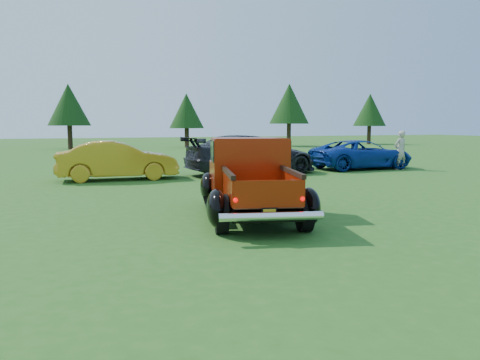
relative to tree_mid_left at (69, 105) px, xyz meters
The scene contains 10 objects.
ground 31.33m from the tree_mid_left, 84.47° to the right, with size 120.00×120.00×0.00m, color #285B1A.
tree_mid_left is the anchor object (origin of this frame).
tree_mid_right 9.06m from the tree_mid_left, ahead, with size 2.82×2.82×4.40m.
tree_east 18.06m from the tree_mid_left, ahead, with size 3.46×3.46×5.40m.
tree_far_east 27.00m from the tree_mid_left, ahead, with size 3.07×3.07×4.80m.
pickup_truck 29.64m from the tree_mid_left, 83.07° to the right, with size 2.87×4.67×1.64m.
show_car_yellow 22.16m from the tree_mid_left, 86.09° to the right, with size 1.42×4.08×1.34m, color #C58A1A.
show_car_grey 22.91m from the tree_mid_left, 73.28° to the right, with size 2.10×5.18×1.50m, color black.
show_car_blue 24.63m from the tree_mid_left, 61.20° to the right, with size 2.06×4.47×1.24m, color navy.
spectator 26.03m from the tree_mid_left, 59.62° to the right, with size 0.60×0.39×1.65m, color #ADA496.
Camera 1 is at (-3.02, -7.59, 1.93)m, focal length 35.00 mm.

